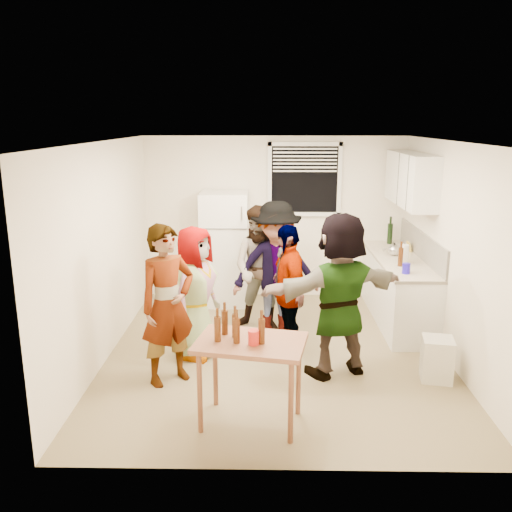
{
  "coord_description": "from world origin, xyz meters",
  "views": [
    {
      "loc": [
        -0.13,
        -6.05,
        2.74
      ],
      "look_at": [
        -0.25,
        0.23,
        1.15
      ],
      "focal_mm": 38.0,
      "sensor_mm": 36.0,
      "label": 1
    }
  ],
  "objects_px": {
    "blue_cup": "(406,274)",
    "guest_grey": "(197,355)",
    "refrigerator": "(225,248)",
    "guest_back_left": "(262,329)",
    "beer_bottle_counter": "(400,266)",
    "guest_orange": "(336,372)",
    "kettle": "(394,255)",
    "wine_bottle": "(389,244)",
    "beer_bottle_table": "(235,337)",
    "trash_bin": "(437,358)",
    "guest_back_right": "(275,331)",
    "serving_table": "(251,422)",
    "guest_stripe": "(171,380)",
    "red_cup": "(254,344)",
    "guest_black": "(287,352)"
  },
  "relations": [
    {
      "from": "guest_black",
      "to": "trash_bin",
      "type": "bearing_deg",
      "value": 51.41
    },
    {
      "from": "red_cup",
      "to": "guest_stripe",
      "type": "height_order",
      "value": "red_cup"
    },
    {
      "from": "blue_cup",
      "to": "guest_grey",
      "type": "distance_m",
      "value": 2.73
    },
    {
      "from": "refrigerator",
      "to": "guest_grey",
      "type": "xyz_separation_m",
      "value": [
        -0.2,
        -1.96,
        -0.85
      ]
    },
    {
      "from": "wine_bottle",
      "to": "beer_bottle_counter",
      "type": "bearing_deg",
      "value": -96.55
    },
    {
      "from": "kettle",
      "to": "guest_orange",
      "type": "relative_size",
      "value": 0.13
    },
    {
      "from": "red_cup",
      "to": "guest_grey",
      "type": "xyz_separation_m",
      "value": [
        -0.72,
        1.55,
        -0.82
      ]
    },
    {
      "from": "beer_bottle_counter",
      "to": "guest_orange",
      "type": "bearing_deg",
      "value": -127.54
    },
    {
      "from": "guest_grey",
      "to": "guest_stripe",
      "type": "distance_m",
      "value": 0.68
    },
    {
      "from": "beer_bottle_counter",
      "to": "trash_bin",
      "type": "height_order",
      "value": "beer_bottle_counter"
    },
    {
      "from": "guest_stripe",
      "to": "guest_black",
      "type": "relative_size",
      "value": 1.09
    },
    {
      "from": "beer_bottle_counter",
      "to": "wine_bottle",
      "type": "bearing_deg",
      "value": 83.45
    },
    {
      "from": "guest_stripe",
      "to": "guest_black",
      "type": "distance_m",
      "value": 1.48
    },
    {
      "from": "trash_bin",
      "to": "guest_back_right",
      "type": "bearing_deg",
      "value": 142.27
    },
    {
      "from": "guest_orange",
      "to": "beer_bottle_counter",
      "type": "bearing_deg",
      "value": -149.45
    },
    {
      "from": "beer_bottle_counter",
      "to": "trash_bin",
      "type": "distance_m",
      "value": 1.52
    },
    {
      "from": "blue_cup",
      "to": "guest_stripe",
      "type": "distance_m",
      "value": 3.09
    },
    {
      "from": "blue_cup",
      "to": "guest_grey",
      "type": "relative_size",
      "value": 0.08
    },
    {
      "from": "beer_bottle_counter",
      "to": "guest_back_left",
      "type": "distance_m",
      "value": 1.99
    },
    {
      "from": "trash_bin",
      "to": "guest_orange",
      "type": "height_order",
      "value": "trash_bin"
    },
    {
      "from": "blue_cup",
      "to": "beer_bottle_table",
      "type": "relative_size",
      "value": 0.58
    },
    {
      "from": "kettle",
      "to": "serving_table",
      "type": "bearing_deg",
      "value": -124.08
    },
    {
      "from": "wine_bottle",
      "to": "guest_back_left",
      "type": "height_order",
      "value": "wine_bottle"
    },
    {
      "from": "wine_bottle",
      "to": "beer_bottle_counter",
      "type": "distance_m",
      "value": 1.32
    },
    {
      "from": "kettle",
      "to": "guest_stripe",
      "type": "distance_m",
      "value": 3.57
    },
    {
      "from": "refrigerator",
      "to": "beer_bottle_table",
      "type": "xyz_separation_m",
      "value": [
        0.34,
        -3.34,
        -0.03
      ]
    },
    {
      "from": "trash_bin",
      "to": "refrigerator",
      "type": "bearing_deg",
      "value": 134.27
    },
    {
      "from": "guest_stripe",
      "to": "guest_grey",
      "type": "bearing_deg",
      "value": 32.92
    },
    {
      "from": "wine_bottle",
      "to": "guest_back_left",
      "type": "xyz_separation_m",
      "value": [
        -1.93,
        -1.27,
        -0.9
      ]
    },
    {
      "from": "serving_table",
      "to": "guest_black",
      "type": "xyz_separation_m",
      "value": [
        0.39,
        1.58,
        0.0
      ]
    },
    {
      "from": "trash_bin",
      "to": "guest_black",
      "type": "xyz_separation_m",
      "value": [
        -1.59,
        0.68,
        -0.25
      ]
    },
    {
      "from": "guest_grey",
      "to": "blue_cup",
      "type": "bearing_deg",
      "value": -56.85
    },
    {
      "from": "trash_bin",
      "to": "red_cup",
      "type": "height_order",
      "value": "red_cup"
    },
    {
      "from": "blue_cup",
      "to": "guest_back_left",
      "type": "height_order",
      "value": "blue_cup"
    },
    {
      "from": "trash_bin",
      "to": "guest_orange",
      "type": "relative_size",
      "value": 0.26
    },
    {
      "from": "blue_cup",
      "to": "serving_table",
      "type": "bearing_deg",
      "value": -134.04
    },
    {
      "from": "kettle",
      "to": "trash_bin",
      "type": "relative_size",
      "value": 0.49
    },
    {
      "from": "beer_bottle_table",
      "to": "red_cup",
      "type": "height_order",
      "value": "beer_bottle_table"
    },
    {
      "from": "guest_grey",
      "to": "guest_back_left",
      "type": "bearing_deg",
      "value": -19.84
    },
    {
      "from": "trash_bin",
      "to": "wine_bottle",
      "type": "bearing_deg",
      "value": 89.23
    },
    {
      "from": "kettle",
      "to": "beer_bottle_table",
      "type": "distance_m",
      "value": 3.44
    },
    {
      "from": "trash_bin",
      "to": "guest_back_right",
      "type": "height_order",
      "value": "trash_bin"
    },
    {
      "from": "trash_bin",
      "to": "red_cup",
      "type": "relative_size",
      "value": 3.58
    },
    {
      "from": "beer_bottle_table",
      "to": "guest_orange",
      "type": "bearing_deg",
      "value": 41.88
    },
    {
      "from": "blue_cup",
      "to": "guest_back_left",
      "type": "bearing_deg",
      "value": 167.82
    },
    {
      "from": "wine_bottle",
      "to": "trash_bin",
      "type": "distance_m",
      "value": 2.75
    },
    {
      "from": "kettle",
      "to": "guest_orange",
      "type": "xyz_separation_m",
      "value": [
        -0.99,
        -1.79,
        -0.9
      ]
    },
    {
      "from": "refrigerator",
      "to": "blue_cup",
      "type": "relative_size",
      "value": 13.12
    },
    {
      "from": "serving_table",
      "to": "guest_back_left",
      "type": "height_order",
      "value": "serving_table"
    },
    {
      "from": "refrigerator",
      "to": "guest_back_left",
      "type": "distance_m",
      "value": 1.52
    }
  ]
}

